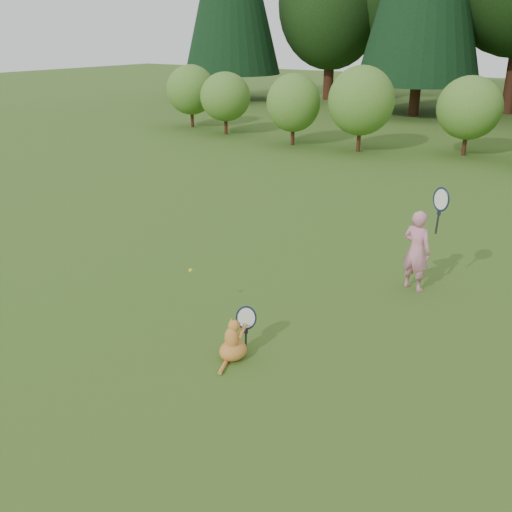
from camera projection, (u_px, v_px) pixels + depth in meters
The scene contains 5 objects.
ground at pixel (215, 313), 8.46m from camera, with size 100.00×100.00×0.00m, color #2C5217.
shrub_row at pixel (468, 116), 17.95m from camera, with size 28.00×3.00×2.80m, color #447123, non-canonical shape.
child at pixel (417, 249), 9.01m from camera, with size 0.76×0.48×1.98m.
cat at pixel (234, 338), 7.21m from camera, with size 0.40×0.77×0.76m.
tennis_ball at pixel (191, 270), 8.15m from camera, with size 0.06×0.06×0.06m.
Camera 1 is at (4.74, -5.90, 3.91)m, focal length 40.00 mm.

